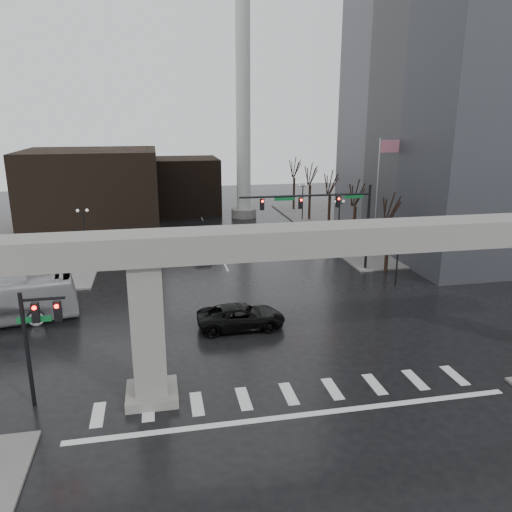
% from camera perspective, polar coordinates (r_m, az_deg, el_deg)
% --- Properties ---
extents(ground, '(160.00, 160.00, 0.00)m').
position_cam_1_polar(ground, '(27.92, 3.23, -14.39)').
color(ground, black).
rests_on(ground, ground).
extents(sidewalk_ne, '(28.00, 36.00, 0.15)m').
position_cam_1_polar(sidewalk_ne, '(68.96, 16.76, 3.40)').
color(sidewalk_ne, slate).
rests_on(sidewalk_ne, ground).
extents(elevated_guideway, '(48.00, 2.60, 8.70)m').
position_cam_1_polar(elevated_guideway, '(25.53, 6.21, -0.56)').
color(elevated_guideway, gray).
rests_on(elevated_guideway, ground).
extents(office_tower, '(22.00, 26.00, 42.00)m').
position_cam_1_polar(office_tower, '(60.48, 24.93, 21.01)').
color(office_tower, slate).
rests_on(office_tower, ground).
extents(building_far_left, '(16.00, 14.00, 10.00)m').
position_cam_1_polar(building_far_left, '(66.39, -18.17, 7.16)').
color(building_far_left, black).
rests_on(building_far_left, ground).
extents(building_far_mid, '(10.00, 10.00, 8.00)m').
position_cam_1_polar(building_far_mid, '(76.11, -8.21, 8.01)').
color(building_far_mid, black).
rests_on(building_far_mid, ground).
extents(smokestack, '(3.60, 3.60, 30.00)m').
position_cam_1_polar(smokestack, '(70.41, -1.46, 15.19)').
color(smokestack, silver).
rests_on(smokestack, ground).
extents(signal_mast_arm, '(12.12, 0.43, 8.00)m').
position_cam_1_polar(signal_mast_arm, '(45.55, 8.37, 5.22)').
color(signal_mast_arm, black).
rests_on(signal_mast_arm, ground).
extents(signal_left_pole, '(2.30, 0.30, 6.00)m').
position_cam_1_polar(signal_left_pole, '(26.49, -23.77, -7.70)').
color(signal_left_pole, black).
rests_on(signal_left_pole, ground).
extents(flagpole_assembly, '(2.06, 0.12, 12.00)m').
position_cam_1_polar(flagpole_assembly, '(50.61, 14.02, 7.92)').
color(flagpole_assembly, silver).
rests_on(flagpole_assembly, ground).
extents(lamp_right_0, '(1.22, 0.32, 5.11)m').
position_cam_1_polar(lamp_right_0, '(43.54, 15.97, 1.11)').
color(lamp_right_0, black).
rests_on(lamp_right_0, ground).
extents(lamp_right_1, '(1.22, 0.32, 5.11)m').
position_cam_1_polar(lamp_right_1, '(56.00, 9.48, 4.67)').
color(lamp_right_1, black).
rests_on(lamp_right_1, ground).
extents(lamp_right_2, '(1.22, 0.32, 5.11)m').
position_cam_1_polar(lamp_right_2, '(69.06, 5.36, 6.89)').
color(lamp_right_2, black).
rests_on(lamp_right_2, ground).
extents(lamp_left_0, '(1.22, 0.32, 5.11)m').
position_cam_1_polar(lamp_left_0, '(39.45, -21.55, -0.88)').
color(lamp_left_0, black).
rests_on(lamp_left_0, ground).
extents(lamp_left_1, '(1.22, 0.32, 5.11)m').
position_cam_1_polar(lamp_left_1, '(52.89, -19.09, 3.37)').
color(lamp_left_1, black).
rests_on(lamp_left_1, ground).
extents(lamp_left_2, '(1.22, 0.32, 5.11)m').
position_cam_1_polar(lamp_left_2, '(66.56, -17.63, 5.89)').
color(lamp_left_2, black).
rests_on(lamp_left_2, ground).
extents(tree_right_0, '(1.09, 1.58, 7.50)m').
position_cam_1_polar(tree_right_0, '(47.62, 14.83, 1.57)').
color(tree_right_0, black).
rests_on(tree_right_0, ground).
extents(tree_right_1, '(1.09, 1.61, 7.67)m').
position_cam_1_polar(tree_right_1, '(54.70, 11.19, 3.66)').
color(tree_right_1, black).
rests_on(tree_right_1, ground).
extents(tree_right_2, '(1.10, 1.63, 7.85)m').
position_cam_1_polar(tree_right_2, '(62.00, 8.39, 5.26)').
color(tree_right_2, black).
rests_on(tree_right_2, ground).
extents(tree_right_3, '(1.11, 1.66, 8.02)m').
position_cam_1_polar(tree_right_3, '(69.46, 6.17, 6.50)').
color(tree_right_3, black).
rests_on(tree_right_3, ground).
extents(tree_right_4, '(1.12, 1.69, 8.19)m').
position_cam_1_polar(tree_right_4, '(77.02, 4.38, 7.50)').
color(tree_right_4, black).
rests_on(tree_right_4, ground).
extents(pickup_truck, '(5.98, 2.76, 1.66)m').
position_cam_1_polar(pickup_truck, '(34.17, -1.71, -6.95)').
color(pickup_truck, black).
rests_on(pickup_truck, ground).
extents(far_car, '(2.19, 4.83, 1.61)m').
position_cam_1_polar(far_car, '(51.65, -6.39, 0.82)').
color(far_car, black).
rests_on(far_car, ground).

